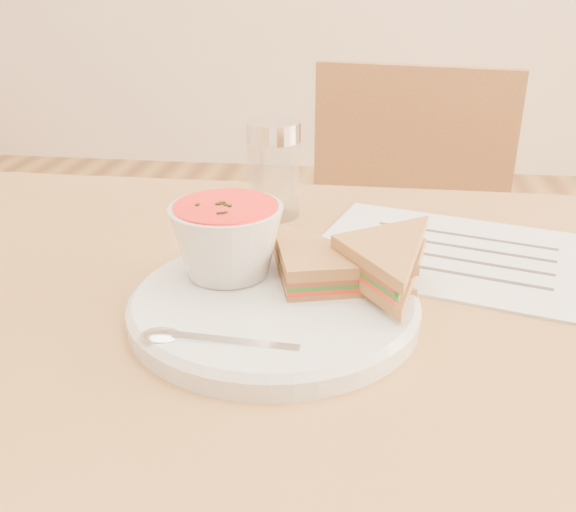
% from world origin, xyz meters
% --- Properties ---
extents(chair_far, '(0.45, 0.45, 0.87)m').
position_xyz_m(chair_far, '(0.13, 0.54, 0.44)').
color(chair_far, brown).
rests_on(chair_far, floor).
extents(plate, '(0.33, 0.33, 0.02)m').
position_xyz_m(plate, '(0.00, -0.04, 0.76)').
color(plate, silver).
rests_on(plate, dining_table).
extents(soup_bowl, '(0.13, 0.13, 0.07)m').
position_xyz_m(soup_bowl, '(-0.04, -0.00, 0.80)').
color(soup_bowl, silver).
rests_on(soup_bowl, plate).
extents(sandwich_half_a, '(0.14, 0.14, 0.04)m').
position_xyz_m(sandwich_half_a, '(0.02, -0.05, 0.78)').
color(sandwich_half_a, '#A9743B').
rests_on(sandwich_half_a, plate).
extents(sandwich_half_b, '(0.16, 0.16, 0.03)m').
position_xyz_m(sandwich_half_b, '(0.05, 0.01, 0.80)').
color(sandwich_half_b, '#A9743B').
rests_on(sandwich_half_b, plate).
extents(spoon, '(0.17, 0.04, 0.01)m').
position_xyz_m(spoon, '(-0.02, -0.12, 0.77)').
color(spoon, silver).
rests_on(spoon, plate).
extents(paper_menu, '(0.35, 0.30, 0.00)m').
position_xyz_m(paper_menu, '(0.18, 0.12, 0.75)').
color(paper_menu, silver).
rests_on(paper_menu, dining_table).
extents(condiment_shaker, '(0.07, 0.07, 0.12)m').
position_xyz_m(condiment_shaker, '(-0.03, 0.22, 0.81)').
color(condiment_shaker, silver).
rests_on(condiment_shaker, dining_table).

